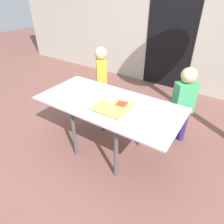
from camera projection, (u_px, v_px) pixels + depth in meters
ground_plane at (109, 149)px, 2.53m from camera, size 16.00×16.00×0.00m
house_wall_back at (183, 18)px, 3.45m from camera, size 8.00×0.20×2.54m
house_door at (171, 34)px, 3.59m from camera, size 0.90×0.02×2.00m
dining_table at (108, 108)px, 2.20m from camera, size 1.59×0.76×0.68m
cutting_board at (112, 107)px, 2.06m from camera, size 0.34×0.33×0.02m
pizza_slice_far_right at (122, 104)px, 2.07m from camera, size 0.13×0.13×0.02m
pizza_slice_far_left at (110, 101)px, 2.13m from camera, size 0.13×0.13×0.02m
plate_white_left at (87, 86)px, 2.49m from camera, size 0.18×0.18×0.01m
child_left at (102, 77)px, 2.96m from camera, size 0.26×0.27×1.04m
child_right at (183, 102)px, 2.37m from camera, size 0.27×0.27×1.01m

